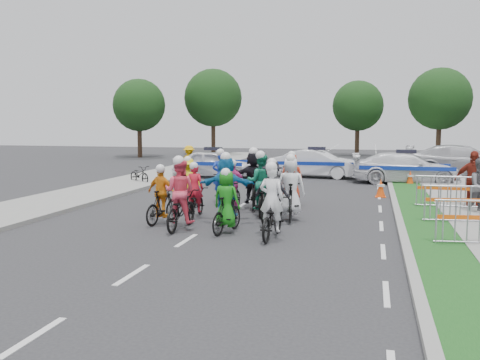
% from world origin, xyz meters
% --- Properties ---
extents(ground, '(90.00, 90.00, 0.00)m').
position_xyz_m(ground, '(0.00, 0.00, 0.00)').
color(ground, '#28282B').
rests_on(ground, ground).
extents(curb_right, '(0.20, 60.00, 0.12)m').
position_xyz_m(curb_right, '(5.10, 5.00, 0.06)').
color(curb_right, gray).
rests_on(curb_right, ground).
extents(grass_strip, '(1.20, 60.00, 0.11)m').
position_xyz_m(grass_strip, '(5.80, 5.00, 0.06)').
color(grass_strip, '#154216').
rests_on(grass_strip, ground).
extents(sidewalk_left, '(3.00, 60.00, 0.13)m').
position_xyz_m(sidewalk_left, '(-6.50, 5.00, 0.07)').
color(sidewalk_left, gray).
rests_on(sidewalk_left, ground).
extents(rider_0, '(0.74, 1.90, 1.91)m').
position_xyz_m(rider_0, '(1.95, 0.76, 0.63)').
color(rider_0, black).
rests_on(rider_0, ground).
extents(rider_1, '(0.78, 1.67, 1.69)m').
position_xyz_m(rider_1, '(0.71, 1.11, 0.66)').
color(rider_1, black).
rests_on(rider_1, ground).
extents(rider_2, '(0.83, 1.94, 1.98)m').
position_xyz_m(rider_2, '(-0.62, 1.28, 0.73)').
color(rider_2, black).
rests_on(rider_2, ground).
extents(rider_3, '(0.90, 1.66, 1.69)m').
position_xyz_m(rider_3, '(-1.39, 1.89, 0.66)').
color(rider_3, black).
rests_on(rider_3, ground).
extents(rider_4, '(1.10, 1.89, 1.85)m').
position_xyz_m(rider_4, '(1.57, 2.82, 0.72)').
color(rider_4, black).
rests_on(rider_4, ground).
extents(rider_5, '(1.65, 1.97, 2.01)m').
position_xyz_m(rider_5, '(0.29, 2.59, 0.84)').
color(rider_5, black).
rests_on(rider_5, ground).
extents(rider_6, '(0.69, 1.68, 1.68)m').
position_xyz_m(rider_6, '(-0.81, 3.04, 0.56)').
color(rider_6, black).
rests_on(rider_6, ground).
extents(rider_7, '(0.87, 1.90, 1.94)m').
position_xyz_m(rider_7, '(2.03, 3.32, 0.75)').
color(rider_7, black).
rests_on(rider_7, ground).
extents(rider_8, '(0.98, 2.03, 1.99)m').
position_xyz_m(rider_8, '(1.00, 4.01, 0.73)').
color(rider_8, black).
rests_on(rider_8, ground).
extents(rider_9, '(0.85, 1.60, 1.68)m').
position_xyz_m(rider_9, '(0.00, 4.45, 0.65)').
color(rider_9, black).
rests_on(rider_9, ground).
extents(rider_10, '(0.98, 1.72, 1.73)m').
position_xyz_m(rider_10, '(-1.61, 4.76, 0.68)').
color(rider_10, black).
rests_on(rider_10, ground).
extents(rider_11, '(1.68, 2.00, 2.03)m').
position_xyz_m(rider_11, '(0.52, 5.16, 0.85)').
color(rider_11, black).
rests_on(rider_11, ground).
extents(rider_12, '(1.00, 1.99, 1.94)m').
position_xyz_m(rider_12, '(-0.81, 5.89, 0.64)').
color(rider_12, black).
rests_on(rider_12, ground).
extents(rider_13, '(0.80, 1.79, 1.87)m').
position_xyz_m(rider_13, '(1.63, 6.17, 0.73)').
color(rider_13, black).
rests_on(rider_13, ground).
extents(police_car_0, '(4.27, 2.06, 1.41)m').
position_xyz_m(police_car_0, '(-3.68, 14.41, 0.70)').
color(police_car_0, white).
rests_on(police_car_0, ground).
extents(police_car_1, '(4.49, 2.10, 1.42)m').
position_xyz_m(police_car_1, '(1.51, 15.67, 0.71)').
color(police_car_1, white).
rests_on(police_car_1, ground).
extents(police_car_2, '(5.00, 2.28, 1.42)m').
position_xyz_m(police_car_2, '(5.82, 13.98, 0.71)').
color(police_car_2, white).
rests_on(police_car_2, ground).
extents(civilian_sedan, '(5.94, 2.90, 1.66)m').
position_xyz_m(civilian_sedan, '(8.88, 17.44, 0.83)').
color(civilian_sedan, '#B2B1B7').
rests_on(civilian_sedan, ground).
extents(spectator_2, '(1.21, 0.75, 1.93)m').
position_xyz_m(spectator_2, '(7.49, 6.53, 0.97)').
color(spectator_2, maroon).
rests_on(spectator_2, ground).
extents(marshal_hiviz, '(1.21, 0.94, 1.64)m').
position_xyz_m(marshal_hiviz, '(-4.94, 14.23, 0.82)').
color(marshal_hiviz, '#E4A80C').
rests_on(marshal_hiviz, ground).
extents(barrier_0, '(2.05, 0.73, 1.12)m').
position_xyz_m(barrier_0, '(6.70, 0.80, 0.56)').
color(barrier_0, '#A5A8AD').
rests_on(barrier_0, ground).
extents(barrier_1, '(2.04, 0.72, 1.12)m').
position_xyz_m(barrier_1, '(6.70, 3.61, 0.56)').
color(barrier_1, '#A5A8AD').
rests_on(barrier_1, ground).
extents(barrier_2, '(2.02, 0.57, 1.12)m').
position_xyz_m(barrier_2, '(6.70, 6.26, 0.56)').
color(barrier_2, '#A5A8AD').
rests_on(barrier_2, ground).
extents(cone_0, '(0.40, 0.40, 0.70)m').
position_xyz_m(cone_0, '(4.65, 8.92, 0.34)').
color(cone_0, '#F24C0C').
rests_on(cone_0, ground).
extents(cone_1, '(0.40, 0.40, 0.70)m').
position_xyz_m(cone_1, '(5.97, 13.01, 0.34)').
color(cone_1, '#F24C0C').
rests_on(cone_1, ground).
extents(parked_bike, '(1.61, 1.38, 0.83)m').
position_xyz_m(parked_bike, '(-6.19, 10.86, 0.42)').
color(parked_bike, black).
rests_on(parked_bike, ground).
extents(tree_0, '(4.20, 4.20, 6.30)m').
position_xyz_m(tree_0, '(-14.00, 28.00, 4.19)').
color(tree_0, '#382619').
rests_on(tree_0, ground).
extents(tree_1, '(4.55, 4.55, 6.82)m').
position_xyz_m(tree_1, '(9.00, 30.00, 4.54)').
color(tree_1, '#382619').
rests_on(tree_1, ground).
extents(tree_3, '(4.90, 4.90, 7.35)m').
position_xyz_m(tree_3, '(-9.00, 32.00, 4.89)').
color(tree_3, '#382619').
rests_on(tree_3, ground).
extents(tree_4, '(4.20, 4.20, 6.30)m').
position_xyz_m(tree_4, '(3.00, 34.00, 4.19)').
color(tree_4, '#382619').
rests_on(tree_4, ground).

